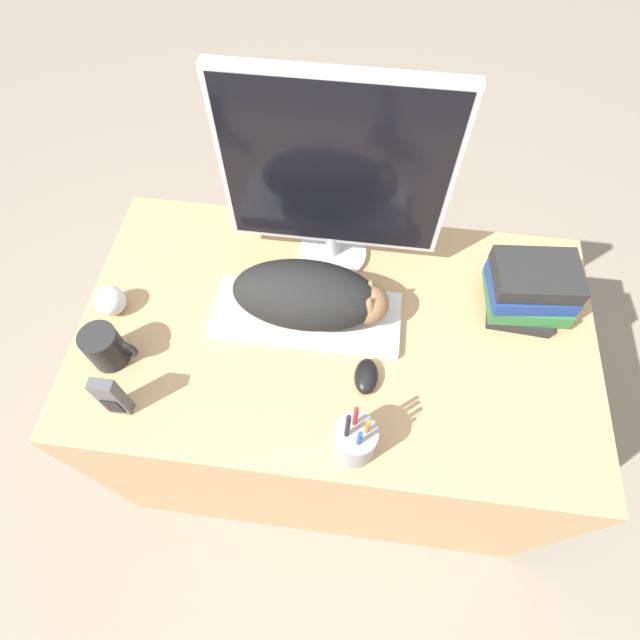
{
  "coord_description": "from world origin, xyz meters",
  "views": [
    {
      "loc": [
        0.04,
        -0.23,
        1.81
      ],
      "look_at": [
        -0.04,
        0.35,
        0.82
      ],
      "focal_mm": 28.0,
      "sensor_mm": 36.0,
      "label": 1
    }
  ],
  "objects_px": {
    "monitor": "(335,175)",
    "coffee_mug": "(106,347)",
    "pen_cup": "(355,440)",
    "baseball": "(110,301)",
    "phone": "(112,397)",
    "book_stack": "(529,289)",
    "keyboard": "(307,315)",
    "cat": "(312,296)",
    "computer_mouse": "(366,376)"
  },
  "relations": [
    {
      "from": "keyboard",
      "to": "book_stack",
      "type": "height_order",
      "value": "book_stack"
    },
    {
      "from": "pen_cup",
      "to": "computer_mouse",
      "type": "bearing_deg",
      "value": 85.36
    },
    {
      "from": "baseball",
      "to": "phone",
      "type": "xyz_separation_m",
      "value": [
        0.1,
        -0.25,
        0.03
      ]
    },
    {
      "from": "monitor",
      "to": "book_stack",
      "type": "height_order",
      "value": "monitor"
    },
    {
      "from": "monitor",
      "to": "phone",
      "type": "height_order",
      "value": "monitor"
    },
    {
      "from": "coffee_mug",
      "to": "baseball",
      "type": "distance_m",
      "value": 0.14
    },
    {
      "from": "coffee_mug",
      "to": "book_stack",
      "type": "relative_size",
      "value": 0.58
    },
    {
      "from": "cat",
      "to": "computer_mouse",
      "type": "relative_size",
      "value": 4.09
    },
    {
      "from": "pen_cup",
      "to": "phone",
      "type": "bearing_deg",
      "value": 177.49
    },
    {
      "from": "keyboard",
      "to": "monitor",
      "type": "distance_m",
      "value": 0.34
    },
    {
      "from": "baseball",
      "to": "book_stack",
      "type": "distance_m",
      "value": 1.0
    },
    {
      "from": "coffee_mug",
      "to": "book_stack",
      "type": "distance_m",
      "value": 0.99
    },
    {
      "from": "coffee_mug",
      "to": "book_stack",
      "type": "xyz_separation_m",
      "value": [
        0.95,
        0.27,
        0.02
      ]
    },
    {
      "from": "baseball",
      "to": "book_stack",
      "type": "relative_size",
      "value": 0.36
    },
    {
      "from": "coffee_mug",
      "to": "pen_cup",
      "type": "distance_m",
      "value": 0.59
    },
    {
      "from": "monitor",
      "to": "coffee_mug",
      "type": "distance_m",
      "value": 0.64
    },
    {
      "from": "keyboard",
      "to": "cat",
      "type": "relative_size",
      "value": 1.26
    },
    {
      "from": "book_stack",
      "to": "pen_cup",
      "type": "bearing_deg",
      "value": -132.54
    },
    {
      "from": "keyboard",
      "to": "computer_mouse",
      "type": "relative_size",
      "value": 5.14
    },
    {
      "from": "phone",
      "to": "cat",
      "type": "bearing_deg",
      "value": 36.3
    },
    {
      "from": "computer_mouse",
      "to": "monitor",
      "type": "bearing_deg",
      "value": 108.7
    },
    {
      "from": "pen_cup",
      "to": "monitor",
      "type": "bearing_deg",
      "value": 101.59
    },
    {
      "from": "pen_cup",
      "to": "phone",
      "type": "height_order",
      "value": "pen_cup"
    },
    {
      "from": "pen_cup",
      "to": "phone",
      "type": "relative_size",
      "value": 1.49
    },
    {
      "from": "pen_cup",
      "to": "baseball",
      "type": "distance_m",
      "value": 0.68
    },
    {
      "from": "keyboard",
      "to": "book_stack",
      "type": "bearing_deg",
      "value": 11.04
    },
    {
      "from": "cat",
      "to": "baseball",
      "type": "distance_m",
      "value": 0.49
    },
    {
      "from": "computer_mouse",
      "to": "pen_cup",
      "type": "distance_m",
      "value": 0.17
    },
    {
      "from": "monitor",
      "to": "book_stack",
      "type": "distance_m",
      "value": 0.53
    },
    {
      "from": "cat",
      "to": "book_stack",
      "type": "bearing_deg",
      "value": 11.33
    },
    {
      "from": "keyboard",
      "to": "phone",
      "type": "height_order",
      "value": "phone"
    },
    {
      "from": "pen_cup",
      "to": "baseball",
      "type": "bearing_deg",
      "value": 156.28
    },
    {
      "from": "monitor",
      "to": "pen_cup",
      "type": "xyz_separation_m",
      "value": [
        0.1,
        -0.51,
        -0.23
      ]
    },
    {
      "from": "cat",
      "to": "phone",
      "type": "distance_m",
      "value": 0.48
    },
    {
      "from": "cat",
      "to": "keyboard",
      "type": "bearing_deg",
      "value": 180.0
    },
    {
      "from": "pen_cup",
      "to": "baseball",
      "type": "relative_size",
      "value": 2.73
    },
    {
      "from": "cat",
      "to": "computer_mouse",
      "type": "bearing_deg",
      "value": -45.53
    },
    {
      "from": "coffee_mug",
      "to": "pen_cup",
      "type": "relative_size",
      "value": 0.59
    },
    {
      "from": "computer_mouse",
      "to": "coffee_mug",
      "type": "relative_size",
      "value": 0.74
    },
    {
      "from": "computer_mouse",
      "to": "book_stack",
      "type": "height_order",
      "value": "book_stack"
    },
    {
      "from": "monitor",
      "to": "coffee_mug",
      "type": "relative_size",
      "value": 4.39
    },
    {
      "from": "computer_mouse",
      "to": "keyboard",
      "type": "bearing_deg",
      "value": 137.05
    },
    {
      "from": "keyboard",
      "to": "phone",
      "type": "distance_m",
      "value": 0.47
    },
    {
      "from": "cat",
      "to": "coffee_mug",
      "type": "bearing_deg",
      "value": -159.78
    },
    {
      "from": "cat",
      "to": "computer_mouse",
      "type": "distance_m",
      "value": 0.22
    },
    {
      "from": "keyboard",
      "to": "phone",
      "type": "relative_size",
      "value": 3.32
    },
    {
      "from": "computer_mouse",
      "to": "baseball",
      "type": "height_order",
      "value": "baseball"
    },
    {
      "from": "phone",
      "to": "book_stack",
      "type": "xyz_separation_m",
      "value": [
        0.89,
        0.38,
        0.01
      ]
    },
    {
      "from": "baseball",
      "to": "keyboard",
      "type": "bearing_deg",
      "value": 4.16
    },
    {
      "from": "cat",
      "to": "coffee_mug",
      "type": "height_order",
      "value": "cat"
    }
  ]
}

